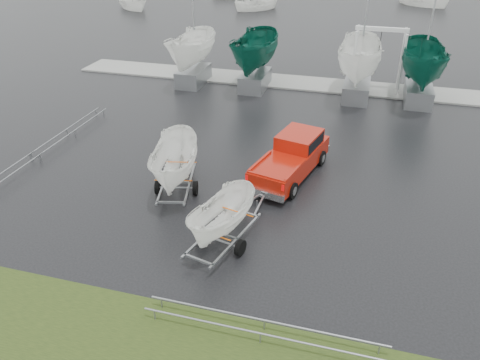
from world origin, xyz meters
TOP-DOWN VIEW (x-y plane):
  - ground_plane at (0.00, 0.00)m, footprint 120.00×120.00m
  - grass_verge at (0.00, -11.00)m, footprint 40.00×40.00m
  - dock at (0.00, 13.00)m, footprint 30.00×3.00m
  - pickup_truck at (3.12, 0.14)m, footprint 2.98×5.57m
  - trailer_hitched at (1.69, -5.80)m, footprint 1.99×3.78m
  - trailer_parked at (-1.33, -2.79)m, footprint 2.18×3.78m
  - boat_hoist at (6.37, 13.00)m, footprint 3.30×2.18m
  - keelboat_0 at (-5.76, 11.00)m, footprint 2.41×3.20m
  - keelboat_1 at (-1.40, 11.20)m, footprint 2.60×3.20m
  - keelboat_2 at (5.30, 11.00)m, footprint 2.66×3.20m
  - keelboat_3 at (9.07, 11.30)m, footprint 2.61×3.20m
  - mast_rack_0 at (-9.00, 1.00)m, footprint 0.56×6.50m
  - mast_rack_2 at (4.00, -9.50)m, footprint 7.00×0.56m
  - moored_boat_0 at (-22.97, 35.82)m, footprint 3.24×3.23m
  - moored_boat_2 at (11.36, 47.75)m, footprint 3.70×3.67m
  - moored_boat_6 at (-8.22, 39.39)m, footprint 3.32×3.32m

SIDE VIEW (x-z plane):
  - ground_plane at x=0.00m, z-range 0.00..0.00m
  - moored_boat_2 at x=11.36m, z-range -5.77..5.77m
  - grass_verge at x=0.00m, z-range 0.00..0.00m
  - moored_boat_6 at x=-8.22m, z-range -5.53..5.55m
  - moored_boat_0 at x=-22.97m, z-range -5.50..5.51m
  - dock at x=0.00m, z-range -0.01..0.11m
  - mast_rack_0 at x=-9.00m, z-range 0.32..0.38m
  - mast_rack_2 at x=4.00m, z-range 0.32..0.38m
  - pickup_truck at x=3.12m, z-range 0.04..1.80m
  - trailer_hitched at x=1.69m, z-range 0.20..4.44m
  - boat_hoist at x=6.37m, z-range 0.61..4.73m
  - trailer_parked at x=-1.33m, z-range 0.22..5.48m
  - keelboat_0 at x=-5.76m, z-range -1.46..9.12m
  - keelboat_1 at x=-1.40m, z-range 0.13..8.13m
  - keelboat_3 at x=9.07m, z-range -1.24..9.55m
  - keelboat_2 at x=5.30m, z-range -1.18..9.66m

